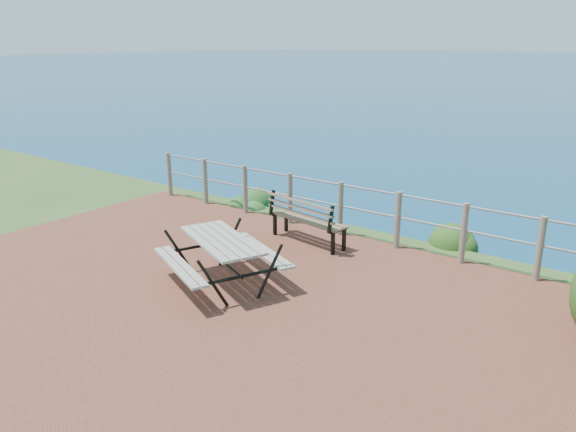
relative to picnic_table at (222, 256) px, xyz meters
name	(u,v)px	position (x,y,z in m)	size (l,w,h in m)	color
ground	(213,299)	(0.22, -0.44, -0.45)	(10.00, 7.00, 0.12)	brown
safety_railing	(340,206)	(0.22, 2.91, 0.12)	(9.40, 0.10, 1.00)	#6B5B4C
picnic_table	(222,256)	(0.00, 0.00, 0.00)	(1.79, 1.33, 0.70)	gray
park_bench	(308,213)	(-0.01, 2.21, 0.12)	(1.57, 0.62, 0.86)	brown
shrub_lip_west	(252,205)	(-2.39, 3.49, -0.45)	(0.75, 0.75, 0.48)	#215A24
shrub_lip_east	(446,244)	(1.99, 3.64, -0.45)	(0.77, 0.77, 0.52)	#214214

